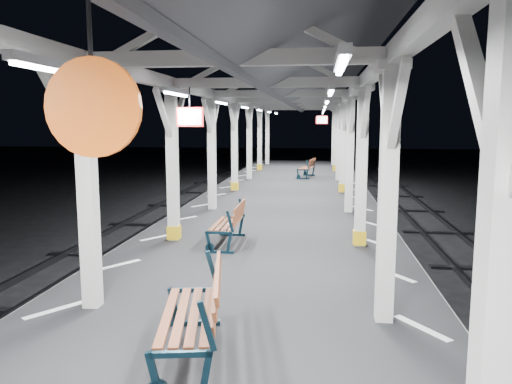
# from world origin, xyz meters

# --- Properties ---
(ground) EXTENTS (120.00, 120.00, 0.00)m
(ground) POSITION_xyz_m (0.00, 0.00, 0.00)
(ground) COLOR black
(ground) RESTS_ON ground
(platform) EXTENTS (6.00, 50.00, 1.00)m
(platform) POSITION_xyz_m (0.00, 0.00, 0.50)
(platform) COLOR black
(platform) RESTS_ON ground
(hazard_stripes_left) EXTENTS (1.00, 48.00, 0.01)m
(hazard_stripes_left) POSITION_xyz_m (-2.45, 0.00, 1.00)
(hazard_stripes_left) COLOR silver
(hazard_stripes_left) RESTS_ON platform
(hazard_stripes_right) EXTENTS (1.00, 48.00, 0.01)m
(hazard_stripes_right) POSITION_xyz_m (2.45, 0.00, 1.00)
(hazard_stripes_right) COLOR silver
(hazard_stripes_right) RESTS_ON platform
(canopy) EXTENTS (5.40, 49.00, 4.65)m
(canopy) POSITION_xyz_m (0.00, -0.02, 4.56)
(canopy) COLOR silver
(canopy) RESTS_ON platform
(bench_near) EXTENTS (1.00, 1.92, 0.99)m
(bench_near) POSITION_xyz_m (-0.16, -3.32, 1.53)
(bench_near) COLOR black
(bench_near) RESTS_ON platform
(bench_mid) EXTENTS (0.62, 1.62, 0.87)m
(bench_mid) POSITION_xyz_m (-0.70, 1.80, 1.47)
(bench_mid) COLOR black
(bench_mid) RESTS_ON platform
(bench_far) EXTENTS (0.87, 1.72, 0.89)m
(bench_far) POSITION_xyz_m (0.65, 14.92, 1.47)
(bench_far) COLOR black
(bench_far) RESTS_ON platform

